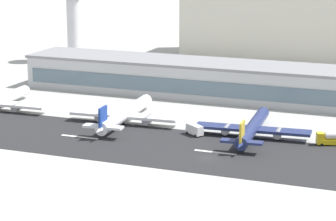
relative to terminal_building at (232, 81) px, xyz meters
name	(u,v)px	position (x,y,z in m)	size (l,w,h in m)	color
ground_plane	(207,158)	(14.56, -72.25, -6.35)	(1400.00, 1400.00, 0.00)	#A8A8A3
runway_strip	(214,152)	(14.56, -66.60, -6.31)	(800.00, 37.05, 0.08)	#262628
runway_centreline_dash_3	(80,137)	(-26.78, -66.60, -6.26)	(12.00, 1.20, 0.01)	white
runway_centreline_dash_4	(215,152)	(15.03, -66.60, -6.26)	(12.00, 1.20, 0.01)	white
terminal_building	(232,81)	(0.00, 0.00, 0.00)	(159.36, 23.77, 12.69)	#B7BABC
control_tower	(73,10)	(-90.88, 47.59, 17.59)	(12.13, 12.13, 38.39)	silver
airliner_navy_tail_gate_1	(124,115)	(-20.88, -48.59, -3.34)	(35.50, 45.15, 9.42)	white
airliner_gold_tail_gate_2	(252,129)	(20.61, -49.15, -3.54)	(34.31, 42.22, 8.81)	navy
service_box_truck_0	(195,129)	(4.01, -52.39, -4.56)	(6.30, 5.37, 3.25)	white
service_fuel_truck_1	(332,138)	(43.43, -48.03, -4.32)	(8.86, 5.55, 3.95)	gold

